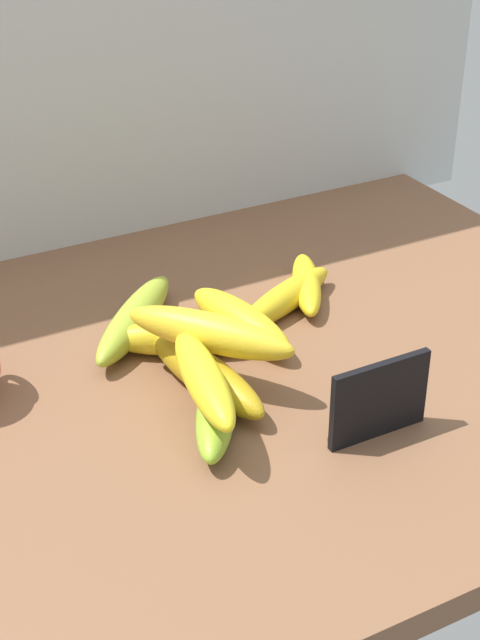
{
  "coord_description": "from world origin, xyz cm",
  "views": [
    {
      "loc": [
        -37.76,
        -78.52,
        60.91
      ],
      "look_at": [
        5.15,
        1.5,
        8.0
      ],
      "focal_mm": 54.01,
      "sensor_mm": 36.0,
      "label": 1
    }
  ],
  "objects_px": {
    "banana_3": "(184,338)",
    "banana_7": "(209,333)",
    "banana_5": "(206,374)",
    "banana_6": "(134,319)",
    "banana_4": "(306,284)",
    "banana_1": "(216,410)",
    "banana_0": "(240,321)",
    "chalkboard_sign": "(379,402)",
    "banana_2": "(286,298)",
    "banana_8": "(204,379)"
  },
  "relations": [
    {
      "from": "banana_4",
      "to": "banana_6",
      "type": "height_order",
      "value": "banana_6"
    },
    {
      "from": "banana_3",
      "to": "banana_6",
      "type": "bearing_deg",
      "value": 115.9
    },
    {
      "from": "banana_4",
      "to": "banana_5",
      "type": "distance_m",
      "value": 0.24
    },
    {
      "from": "chalkboard_sign",
      "to": "banana_7",
      "type": "relative_size",
      "value": 0.58
    },
    {
      "from": "banana_4",
      "to": "banana_8",
      "type": "relative_size",
      "value": 0.88
    },
    {
      "from": "banana_0",
      "to": "banana_7",
      "type": "height_order",
      "value": "banana_7"
    },
    {
      "from": "banana_5",
      "to": "banana_4",
      "type": "bearing_deg",
      "value": 32.36
    },
    {
      "from": "banana_2",
      "to": "banana_6",
      "type": "relative_size",
      "value": 0.87
    },
    {
      "from": "banana_7",
      "to": "banana_8",
      "type": "xyz_separation_m",
      "value": [
        -0.04,
        -0.07,
        -0.01
      ]
    },
    {
      "from": "banana_4",
      "to": "banana_7",
      "type": "bearing_deg",
      "value": -148.59
    },
    {
      "from": "banana_8",
      "to": "banana_5",
      "type": "bearing_deg",
      "value": 62.38
    },
    {
      "from": "banana_4",
      "to": "banana_7",
      "type": "height_order",
      "value": "banana_7"
    },
    {
      "from": "banana_1",
      "to": "banana_2",
      "type": "relative_size",
      "value": 0.92
    },
    {
      "from": "chalkboard_sign",
      "to": "banana_4",
      "type": "height_order",
      "value": "chalkboard_sign"
    },
    {
      "from": "banana_1",
      "to": "banana_7",
      "type": "bearing_deg",
      "value": 68.3
    },
    {
      "from": "chalkboard_sign",
      "to": "banana_5",
      "type": "distance_m",
      "value": 0.19
    },
    {
      "from": "banana_3",
      "to": "banana_7",
      "type": "relative_size",
      "value": 0.94
    },
    {
      "from": "banana_1",
      "to": "banana_7",
      "type": "xyz_separation_m",
      "value": [
        0.03,
        0.07,
        0.04
      ]
    },
    {
      "from": "banana_5",
      "to": "banana_7",
      "type": "bearing_deg",
      "value": 46.97
    },
    {
      "from": "banana_1",
      "to": "banana_8",
      "type": "height_order",
      "value": "banana_8"
    },
    {
      "from": "banana_5",
      "to": "banana_7",
      "type": "xyz_separation_m",
      "value": [
        0.01,
        0.01,
        0.04
      ]
    },
    {
      "from": "banana_0",
      "to": "banana_5",
      "type": "height_order",
      "value": "same"
    },
    {
      "from": "banana_3",
      "to": "banana_0",
      "type": "bearing_deg",
      "value": 1.08
    },
    {
      "from": "banana_6",
      "to": "banana_1",
      "type": "bearing_deg",
      "value": -89.5
    },
    {
      "from": "banana_6",
      "to": "banana_7",
      "type": "height_order",
      "value": "banana_7"
    },
    {
      "from": "banana_0",
      "to": "banana_6",
      "type": "distance_m",
      "value": 0.12
    },
    {
      "from": "chalkboard_sign",
      "to": "banana_5",
      "type": "height_order",
      "value": "chalkboard_sign"
    },
    {
      "from": "chalkboard_sign",
      "to": "banana_7",
      "type": "xyz_separation_m",
      "value": [
        -0.11,
        0.16,
        0.03
      ]
    },
    {
      "from": "banana_2",
      "to": "banana_4",
      "type": "relative_size",
      "value": 1.17
    },
    {
      "from": "banana_6",
      "to": "banana_0",
      "type": "bearing_deg",
      "value": -31.62
    },
    {
      "from": "chalkboard_sign",
      "to": "banana_6",
      "type": "relative_size",
      "value": 0.53
    },
    {
      "from": "banana_5",
      "to": "banana_6",
      "type": "bearing_deg",
      "value": 97.73
    },
    {
      "from": "banana_0",
      "to": "banana_1",
      "type": "relative_size",
      "value": 1.03
    },
    {
      "from": "banana_6",
      "to": "banana_7",
      "type": "xyz_separation_m",
      "value": [
        0.03,
        -0.13,
        0.04
      ]
    },
    {
      "from": "chalkboard_sign",
      "to": "banana_7",
      "type": "distance_m",
      "value": 0.19
    },
    {
      "from": "chalkboard_sign",
      "to": "banana_1",
      "type": "height_order",
      "value": "chalkboard_sign"
    },
    {
      "from": "banana_0",
      "to": "banana_8",
      "type": "relative_size",
      "value": 0.98
    },
    {
      "from": "banana_2",
      "to": "banana_8",
      "type": "relative_size",
      "value": 1.03
    },
    {
      "from": "banana_2",
      "to": "banana_4",
      "type": "distance_m",
      "value": 0.05
    },
    {
      "from": "banana_1",
      "to": "banana_4",
      "type": "height_order",
      "value": "banana_1"
    },
    {
      "from": "banana_6",
      "to": "banana_8",
      "type": "distance_m",
      "value": 0.21
    },
    {
      "from": "banana_1",
      "to": "banana_2",
      "type": "xyz_separation_m",
      "value": [
        0.18,
        0.17,
        -0.0
      ]
    },
    {
      "from": "banana_0",
      "to": "banana_1",
      "type": "bearing_deg",
      "value": -126.04
    },
    {
      "from": "banana_5",
      "to": "banana_8",
      "type": "height_order",
      "value": "banana_8"
    },
    {
      "from": "banana_0",
      "to": "banana_3",
      "type": "bearing_deg",
      "value": -178.92
    },
    {
      "from": "banana_1",
      "to": "banana_4",
      "type": "bearing_deg",
      "value": 40.44
    },
    {
      "from": "banana_3",
      "to": "banana_6",
      "type": "relative_size",
      "value": 0.87
    },
    {
      "from": "banana_8",
      "to": "banana_2",
      "type": "bearing_deg",
      "value": 40.87
    },
    {
      "from": "banana_2",
      "to": "banana_4",
      "type": "bearing_deg",
      "value": 24.8
    },
    {
      "from": "banana_0",
      "to": "banana_1",
      "type": "height_order",
      "value": "banana_0"
    }
  ]
}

